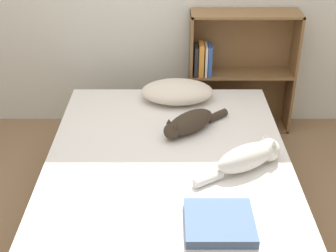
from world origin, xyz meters
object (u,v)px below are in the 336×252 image
bookshelf (236,70)px  cat_dark (189,123)px  cat_light (250,157)px  bed (168,180)px  pillow (177,91)px

bookshelf → cat_dark: bearing=-115.4°
cat_light → bookshelf: (0.09, 1.34, -0.01)m
bed → cat_dark: (0.14, 0.23, 0.31)m
pillow → cat_dark: 0.49m
cat_dark → bed: bearing=17.7°
cat_light → bookshelf: 1.35m
pillow → bookshelf: bearing=41.1°
bed → cat_light: bearing=-20.5°
bed → cat_light: (0.49, -0.18, 0.31)m
bed → cat_light: 0.61m
bed → cat_dark: cat_dark is taller
bed → pillow: 0.78m
bed → bookshelf: bearing=63.3°
cat_light → cat_dark: cat_light is taller
bookshelf → cat_light: bearing=-93.9°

